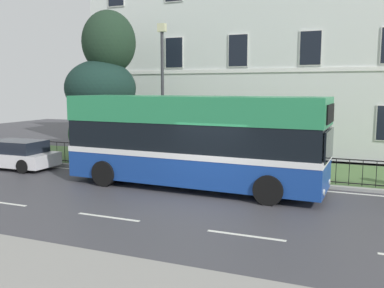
% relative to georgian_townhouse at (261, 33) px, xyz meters
% --- Properties ---
extents(ground_plane, '(60.00, 56.00, 0.18)m').
position_rel_georgian_townhouse_xyz_m(ground_plane, '(1.45, -13.87, -7.04)').
color(ground_plane, '#3F3E43').
extents(georgian_townhouse, '(18.27, 10.66, 13.73)m').
position_rel_georgian_townhouse_xyz_m(georgian_townhouse, '(0.00, 0.00, 0.00)').
color(georgian_townhouse, silver).
rests_on(georgian_townhouse, ground_plane).
extents(iron_verge_railing, '(19.54, 0.04, 0.97)m').
position_rel_georgian_townhouse_xyz_m(iron_verge_railing, '(0.00, -10.35, -6.40)').
color(iron_verge_railing, black).
rests_on(iron_verge_railing, ground_plane).
extents(evergreen_tree, '(4.30, 4.29, 7.55)m').
position_rel_georgian_townhouse_xyz_m(evergreen_tree, '(-5.81, -8.42, -4.08)').
color(evergreen_tree, '#423328').
rests_on(evergreen_tree, ground_plane).
extents(single_decker_bus, '(9.56, 2.90, 3.35)m').
position_rel_georgian_townhouse_xyz_m(single_decker_bus, '(0.35, -12.33, -5.26)').
color(single_decker_bus, navy).
rests_on(single_decker_bus, ground_plane).
extents(parked_hatchback_00, '(4.01, 1.89, 1.28)m').
position_rel_georgian_townhouse_xyz_m(parked_hatchback_00, '(-8.59, -11.89, -6.40)').
color(parked_hatchback_00, white).
rests_on(parked_hatchback_00, ground_plane).
extents(street_lamp_post, '(0.36, 0.24, 6.34)m').
position_rel_georgian_townhouse_xyz_m(street_lamp_post, '(-2.38, -9.22, -3.24)').
color(street_lamp_post, '#333338').
rests_on(street_lamp_post, ground_plane).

